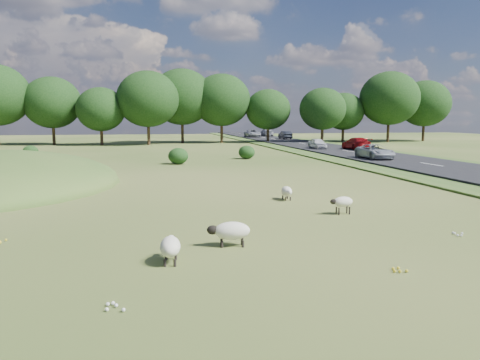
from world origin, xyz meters
name	(u,v)px	position (x,y,z in m)	size (l,w,h in m)	color
ground	(177,167)	(0.00, 20.00, 0.00)	(160.00, 160.00, 0.00)	#2C4B17
road	(356,153)	(20.00, 30.00, 0.12)	(8.00, 150.00, 0.25)	black
treeline	(155,101)	(-1.06, 55.44, 6.57)	(96.28, 14.66, 11.70)	black
shrubs	(157,153)	(-1.40, 26.59, 0.66)	(22.43, 11.07, 1.40)	black
sheep_0	(231,231)	(0.17, -3.79, 0.48)	(1.36, 0.71, 0.77)	beige
sheep_1	(342,202)	(5.50, 0.08, 0.51)	(1.05, 0.55, 0.74)	beige
sheep_2	(287,191)	(4.26, 3.81, 0.41)	(0.52, 1.13, 0.65)	beige
sheep_3	(170,246)	(-1.72, -5.09, 0.46)	(0.65, 1.29, 0.73)	beige
car_0	(285,135)	(21.90, 63.11, 0.95)	(1.48, 4.26, 1.40)	black
car_2	(317,143)	(18.10, 36.67, 0.88)	(1.48, 3.68, 1.25)	silver
car_3	(356,143)	(21.90, 33.96, 0.96)	(1.99, 4.89, 1.42)	maroon
car_4	(253,133)	(18.10, 72.75, 0.99)	(2.47, 5.36, 1.49)	#A1A4A9
car_6	(375,152)	(18.10, 21.87, 0.90)	(2.14, 4.65, 1.29)	#ADB1B5
car_7	(266,132)	(21.90, 76.66, 1.01)	(2.13, 5.25, 1.52)	#9D9FA4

